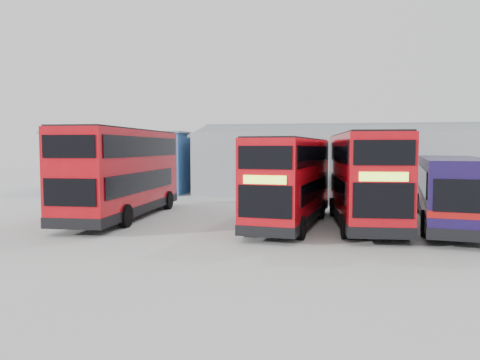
# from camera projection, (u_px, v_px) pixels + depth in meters

# --- Properties ---
(ground_plane) EXTENTS (120.00, 120.00, 0.00)m
(ground_plane) POSITION_uv_depth(u_px,v_px,m) (250.00, 231.00, 21.56)
(ground_plane) COLOR #ADADA7
(ground_plane) RESTS_ON ground
(office_block) EXTENTS (12.30, 8.32, 5.12)m
(office_block) POSITION_uv_depth(u_px,v_px,m) (128.00, 162.00, 41.58)
(office_block) COLOR #224B8A
(office_block) RESTS_ON ground
(maintenance_shed) EXTENTS (30.50, 12.00, 5.89)m
(maintenance_shed) POSITION_uv_depth(u_px,v_px,m) (382.00, 162.00, 39.53)
(maintenance_shed) COLOR #9398A1
(maintenance_shed) RESTS_ON ground
(double_decker_left) EXTENTS (3.19, 11.48, 4.81)m
(double_decker_left) POSITION_uv_depth(u_px,v_px,m) (123.00, 174.00, 25.28)
(double_decker_left) COLOR red
(double_decker_left) RESTS_ON ground
(double_decker_centre) EXTENTS (3.67, 10.32, 4.28)m
(double_decker_centre) POSITION_uv_depth(u_px,v_px,m) (291.00, 182.00, 22.96)
(double_decker_centre) COLOR red
(double_decker_centre) RESTS_ON ground
(double_decker_right) EXTENTS (3.30, 10.84, 4.52)m
(double_decker_right) POSITION_uv_depth(u_px,v_px,m) (363.00, 180.00, 22.98)
(double_decker_right) COLOR red
(double_decker_right) RESTS_ON ground
(single_decker_blue) EXTENTS (4.64, 12.58, 3.34)m
(single_decker_blue) POSITION_uv_depth(u_px,v_px,m) (452.00, 192.00, 22.82)
(single_decker_blue) COLOR #130D3D
(single_decker_blue) RESTS_ON ground
(panel_van) EXTENTS (4.02, 5.76, 2.35)m
(panel_van) POSITION_uv_depth(u_px,v_px,m) (92.00, 179.00, 37.36)
(panel_van) COLOR white
(panel_van) RESTS_ON ground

